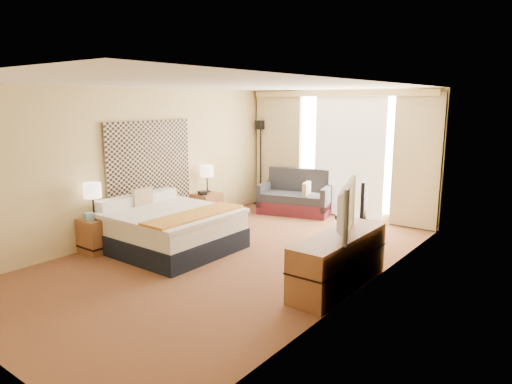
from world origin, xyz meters
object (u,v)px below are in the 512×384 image
Objects in this scene: television at (340,207)px; nightstand_right at (207,207)px; lamp_left at (92,191)px; lamp_right at (207,172)px; desk_chair at (354,219)px; media_dresser at (339,261)px; floor_lamp at (261,145)px; bed at (170,229)px; nightstand_left at (99,235)px; loveseat at (296,199)px.

nightstand_right is at bearing 47.88° from television.
lamp_left reaches higher than lamp_right.
desk_chair reaches higher than nightstand_right.
media_dresser is 5.08m from floor_lamp.
lamp_left is at bearing -89.67° from floor_lamp.
lamp_left is at bearing 86.37° from television.
floor_lamp is (-3.73, 3.30, 1.02)m from media_dresser.
media_dresser is 0.94× the size of bed.
nightstand_right is 0.28× the size of floor_lamp.
floor_lamp is (-0.03, 4.35, 1.09)m from nightstand_left.
lamp_left is 1.04× the size of lamp_right.
desk_chair is 1.58m from television.
media_dresser is 1.57m from desk_chair.
television is at bearing 16.94° from nightstand_left.
loveseat is at bearing 19.11° from television.
bed is at bearing 43.80° from nightstand_left.
desk_chair is (2.39, 1.76, 0.17)m from bed.
lamp_left is (-3.70, -1.10, 0.64)m from media_dresser.
lamp_left is at bearing -95.38° from nightstand_left.
media_dresser is 0.93× the size of floor_lamp.
bed is 1.67× the size of desk_chair.
lamp_left reaches higher than bed.
floor_lamp reaches higher than desk_chair.
bed is at bearing -174.60° from media_dresser.
loveseat is 3.00× the size of lamp_right.
loveseat is 2.02m from lamp_right.
television is (2.84, 0.34, 0.70)m from bed.
media_dresser is 3.16× the size of lamp_left.
media_dresser reaches higher than nightstand_right.
nightstand_left is 0.33× the size of loveseat.
nightstand_right is at bearing 89.89° from lamp_left.
media_dresser is at bearing -22.16° from lamp_right.
desk_chair is 2.02× the size of lamp_left.
floor_lamp is at bearing 90.40° from nightstand_left.
television is (3.65, 1.16, 0.05)m from lamp_left.
nightstand_left is 1.00× the size of nightstand_right.
media_dresser is at bearing -88.89° from desk_chair.
loveseat is at bearing 74.93° from lamp_left.
television is at bearing -20.82° from nightstand_right.
bed is 3.36× the size of lamp_left.
television is at bearing -64.91° from loveseat.
lamp_left reaches higher than nightstand_left.
television is at bearing -21.61° from lamp_right.
television is (2.54, -2.98, 0.73)m from loveseat.
lamp_left is (-0.00, -0.05, 0.72)m from nightstand_left.
lamp_right is at bearing 91.15° from nightstand_left.
bed is 0.99× the size of floor_lamp.
desk_chair is at bearing -0.79° from lamp_right.
lamp_right reaches higher than bed.
loveseat is 2.61m from desk_chair.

